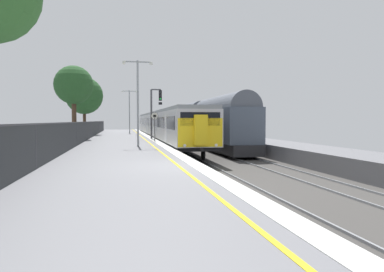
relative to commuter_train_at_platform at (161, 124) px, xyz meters
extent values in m
cube|color=slate|center=(-4.60, -27.74, -1.77)|extent=(6.40, 110.00, 1.00)
cube|color=silver|center=(-1.70, -27.74, -1.26)|extent=(0.60, 110.00, 0.01)
cube|color=yellow|center=(-2.45, -27.74, -1.26)|extent=(0.12, 110.00, 0.01)
cube|color=#423F3D|center=(4.10, -27.74, -2.37)|extent=(11.00, 110.00, 0.20)
cube|color=gray|center=(-0.71, -27.74, -2.23)|extent=(0.07, 110.00, 0.08)
cube|color=gray|center=(0.72, -27.74, -2.23)|extent=(0.07, 110.00, 0.08)
cube|color=gray|center=(3.29, -27.74, -2.23)|extent=(0.07, 110.00, 0.08)
cube|color=gray|center=(4.72, -27.74, -2.23)|extent=(0.07, 110.00, 0.08)
cube|color=#B7B7BC|center=(0.00, -10.54, 0.00)|extent=(2.80, 20.60, 2.30)
cube|color=black|center=(0.00, -10.54, -1.27)|extent=(2.64, 20.00, 0.25)
cube|color=gray|center=(0.00, -10.54, 1.27)|extent=(2.68, 20.60, 0.24)
cube|color=black|center=(-1.41, -10.54, 0.30)|extent=(0.02, 19.00, 0.84)
cube|color=silver|center=(-1.41, -15.69, -0.10)|extent=(0.03, 1.10, 1.90)
cube|color=silver|center=(-1.41, -5.39, -0.10)|extent=(0.03, 1.10, 1.90)
cylinder|color=black|center=(-0.78, -18.24, -1.77)|extent=(0.12, 0.84, 0.84)
cylinder|color=black|center=(0.78, -18.24, -1.77)|extent=(0.12, 0.84, 0.84)
cylinder|color=black|center=(-0.78, -2.84, -1.77)|extent=(0.12, 0.84, 0.84)
cylinder|color=black|center=(0.78, -2.84, -1.77)|extent=(0.12, 0.84, 0.84)
cube|color=#B7B7BC|center=(0.00, 10.66, 0.00)|extent=(2.80, 20.60, 2.30)
cube|color=black|center=(0.00, 10.66, -1.27)|extent=(2.64, 20.00, 0.25)
cube|color=gray|center=(0.00, 10.66, 1.27)|extent=(2.68, 20.60, 0.24)
cube|color=black|center=(-1.41, 10.66, 0.30)|extent=(0.02, 19.00, 0.84)
cube|color=silver|center=(-1.41, 5.51, -0.10)|extent=(0.03, 1.10, 1.90)
cube|color=silver|center=(-1.41, 15.81, -0.10)|extent=(0.03, 1.10, 1.90)
cylinder|color=black|center=(-0.78, 2.96, -1.77)|extent=(0.12, 0.84, 0.84)
cylinder|color=black|center=(0.78, 2.96, -1.77)|extent=(0.12, 0.84, 0.84)
cylinder|color=black|center=(-0.78, 18.36, -1.77)|extent=(0.12, 0.84, 0.84)
cylinder|color=black|center=(0.78, 18.36, -1.77)|extent=(0.12, 0.84, 0.84)
cube|color=yellow|center=(0.00, -20.80, -0.25)|extent=(2.70, 0.10, 1.70)
cube|color=black|center=(0.00, -20.81, 0.55)|extent=(2.40, 0.08, 0.80)
cube|color=yellow|center=(0.00, -20.94, -0.10)|extent=(0.80, 0.24, 1.80)
cylinder|color=white|center=(-0.95, -20.86, -1.00)|extent=(0.18, 0.06, 0.18)
cylinder|color=white|center=(0.95, -20.86, -1.00)|extent=(0.18, 0.06, 0.18)
cylinder|color=black|center=(0.00, -21.09, -1.25)|extent=(0.20, 0.35, 0.20)
cube|color=black|center=(0.00, 10.66, 1.52)|extent=(0.60, 0.90, 0.20)
cube|color=#232326|center=(4.00, -11.78, -1.64)|extent=(2.30, 13.28, 0.79)
cube|color=#4C5666|center=(4.00, -11.78, 0.08)|extent=(2.60, 12.48, 2.66)
cylinder|color=#515660|center=(4.00, -11.78, 1.41)|extent=(2.39, 12.08, 2.39)
cylinder|color=black|center=(3.22, -16.41, -1.77)|extent=(0.12, 0.84, 0.84)
cylinder|color=black|center=(4.78, -16.41, -1.77)|extent=(0.12, 0.84, 0.84)
cylinder|color=black|center=(3.22, -7.14, -1.77)|extent=(0.12, 0.84, 0.84)
cylinder|color=black|center=(4.78, -7.14, -1.77)|extent=(0.12, 0.84, 0.84)
cube|color=#232326|center=(4.00, 2.30, -1.64)|extent=(2.30, 13.28, 0.79)
cube|color=#4C5666|center=(4.00, 2.30, 0.08)|extent=(2.60, 12.48, 2.66)
cylinder|color=#515660|center=(4.00, 2.30, 1.41)|extent=(2.39, 12.08, 2.39)
cylinder|color=black|center=(3.22, -2.34, -1.77)|extent=(0.12, 0.84, 0.84)
cylinder|color=black|center=(4.78, -2.34, -1.77)|extent=(0.12, 0.84, 0.84)
cylinder|color=black|center=(3.22, 6.94, -1.77)|extent=(0.12, 0.84, 0.84)
cylinder|color=black|center=(4.78, 6.94, -1.77)|extent=(0.12, 0.84, 0.84)
cube|color=#232326|center=(4.00, 16.38, -1.64)|extent=(2.30, 13.28, 0.79)
cube|color=#4C5666|center=(4.00, 16.38, 0.08)|extent=(2.60, 12.48, 2.66)
cylinder|color=#515660|center=(4.00, 16.38, 1.41)|extent=(2.39, 12.08, 2.39)
cylinder|color=black|center=(3.22, 11.74, -1.77)|extent=(0.12, 0.84, 0.84)
cylinder|color=black|center=(4.78, 11.74, -1.77)|extent=(0.12, 0.84, 0.84)
cylinder|color=black|center=(3.22, 21.02, -1.77)|extent=(0.12, 0.84, 0.84)
cylinder|color=black|center=(4.78, 21.02, -1.77)|extent=(0.12, 0.84, 0.84)
cylinder|color=#47474C|center=(-1.75, -7.60, 1.06)|extent=(0.18, 0.18, 4.65)
cube|color=#47474C|center=(-1.30, -7.60, 3.38)|extent=(0.90, 0.12, 0.12)
cube|color=black|center=(-0.90, -7.60, 2.83)|extent=(0.28, 0.20, 1.00)
cylinder|color=black|center=(-0.90, -7.72, 3.15)|extent=(0.16, 0.04, 0.16)
cylinder|color=black|center=(-0.90, -7.72, 2.83)|extent=(0.16, 0.04, 0.16)
cylinder|color=#19D83F|center=(-0.90, -7.72, 2.51)|extent=(0.16, 0.04, 0.16)
cube|color=black|center=(-0.90, -7.60, 2.08)|extent=(0.32, 0.16, 0.24)
cylinder|color=#59595B|center=(-1.85, -11.91, -0.24)|extent=(0.08, 0.08, 2.05)
cylinder|color=black|center=(-1.85, -11.91, 0.84)|extent=(0.59, 0.02, 0.59)
cylinder|color=silver|center=(-1.85, -11.92, 0.84)|extent=(0.56, 0.02, 0.56)
cube|color=black|center=(-1.85, -11.94, 0.84)|extent=(0.24, 0.01, 0.18)
cylinder|color=#93999E|center=(-3.46, -17.18, 1.59)|extent=(0.14, 0.14, 5.72)
cube|color=#93999E|center=(-3.01, -17.18, 4.36)|extent=(0.90, 0.08, 0.08)
cylinder|color=silver|center=(-2.56, -17.18, 4.28)|extent=(0.20, 0.20, 0.18)
cube|color=#93999E|center=(-3.91, -17.18, 4.36)|extent=(0.90, 0.08, 0.08)
cylinder|color=silver|center=(-4.36, -17.18, 4.28)|extent=(0.20, 0.20, 0.18)
cylinder|color=#93999E|center=(-3.46, 6.75, 1.60)|extent=(0.14, 0.14, 5.73)
cube|color=#93999E|center=(-3.01, 6.75, 4.37)|extent=(0.90, 0.08, 0.08)
cylinder|color=silver|center=(-2.56, 6.75, 4.29)|extent=(0.20, 0.20, 0.18)
cube|color=#93999E|center=(-3.91, 6.75, 4.37)|extent=(0.90, 0.08, 0.08)
cylinder|color=silver|center=(-4.36, 6.75, 4.29)|extent=(0.20, 0.20, 0.18)
cube|color=#282B2D|center=(-7.55, -27.74, -0.46)|extent=(0.03, 99.00, 1.61)
cube|color=#38383D|center=(-7.55, -27.74, 0.34)|extent=(0.06, 99.00, 0.06)
cylinder|color=#38383D|center=(-7.55, -27.74, -0.46)|extent=(0.07, 0.07, 1.61)
cylinder|color=#38383D|center=(-7.55, -16.05, -0.46)|extent=(0.07, 0.07, 1.61)
cylinder|color=#38383D|center=(-7.55, -4.36, -0.46)|extent=(0.07, 0.07, 1.61)
cylinder|color=#38383D|center=(-7.55, 7.33, -0.46)|extent=(0.07, 0.07, 1.61)
cylinder|color=#38383D|center=(-7.55, 19.01, -0.46)|extent=(0.07, 0.07, 1.61)
cylinder|color=#473323|center=(-8.86, -6.64, 0.76)|extent=(0.42, 0.42, 4.05)
sphere|color=#234C23|center=(-8.86, -6.64, 3.76)|extent=(3.58, 3.58, 3.58)
sphere|color=#234C23|center=(-9.25, -6.37, 3.32)|extent=(2.06, 2.06, 2.06)
sphere|color=#33662D|center=(-9.50, -24.63, 5.31)|extent=(2.54, 2.54, 2.54)
cylinder|color=#473323|center=(-8.96, 3.85, 0.50)|extent=(0.38, 0.38, 3.52)
sphere|color=#234C23|center=(-8.96, 3.85, 3.50)|extent=(4.52, 4.52, 4.52)
sphere|color=#234C23|center=(-8.79, 3.38, 2.94)|extent=(2.92, 2.92, 2.92)
camera|label=1|loc=(-4.57, -40.94, 0.46)|focal=32.86mm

